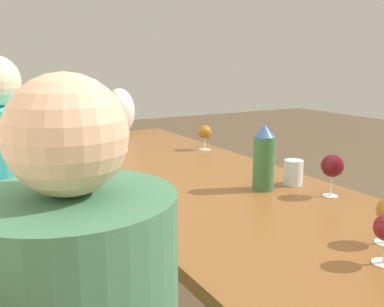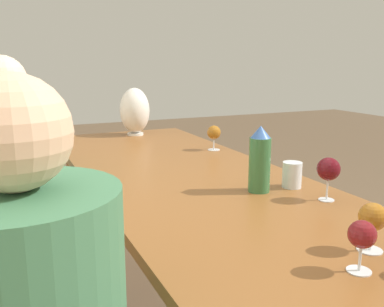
# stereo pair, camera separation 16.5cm
# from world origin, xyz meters

# --- Properties ---
(dining_table) EXTENTS (3.07, 0.88, 0.73)m
(dining_table) POSITION_xyz_m (0.00, 0.00, 0.67)
(dining_table) COLOR brown
(dining_table) RESTS_ON ground_plane
(water_bottle) EXTENTS (0.08, 0.08, 0.26)m
(water_bottle) POSITION_xyz_m (-0.05, -0.14, 0.85)
(water_bottle) COLOR #336638
(water_bottle) RESTS_ON dining_table
(water_tumbler) EXTENTS (0.08, 0.08, 0.10)m
(water_tumbler) POSITION_xyz_m (-0.06, -0.29, 0.78)
(water_tumbler) COLOR silver
(water_tumbler) RESTS_ON dining_table
(vase) EXTENTS (0.20, 0.20, 0.32)m
(vase) POSITION_xyz_m (1.37, -0.08, 0.89)
(vase) COLOR silver
(vase) RESTS_ON dining_table
(wine_glass_0) EXTENTS (0.07, 0.07, 0.13)m
(wine_glass_0) POSITION_xyz_m (-0.62, -0.12, 0.82)
(wine_glass_0) COLOR silver
(wine_glass_0) RESTS_ON dining_table
(wine_glass_1) EXTENTS (0.08, 0.08, 0.16)m
(wine_glass_1) POSITION_xyz_m (-0.25, -0.31, 0.84)
(wine_glass_1) COLOR silver
(wine_glass_1) RESTS_ON dining_table
(wine_glass_2) EXTENTS (0.07, 0.07, 0.13)m
(wine_glass_2) POSITION_xyz_m (-0.70, -0.01, 0.82)
(wine_glass_2) COLOR silver
(wine_glass_2) RESTS_ON dining_table
(wine_glass_4) EXTENTS (0.08, 0.08, 0.14)m
(wine_glass_4) POSITION_xyz_m (0.71, -0.34, 0.82)
(wine_glass_4) COLOR silver
(wine_glass_4) RESTS_ON dining_table
(person_far) EXTENTS (0.38, 0.38, 1.24)m
(person_far) POSITION_xyz_m (0.60, 0.71, 0.66)
(person_far) COLOR #2D2D38
(person_far) RESTS_ON ground_plane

